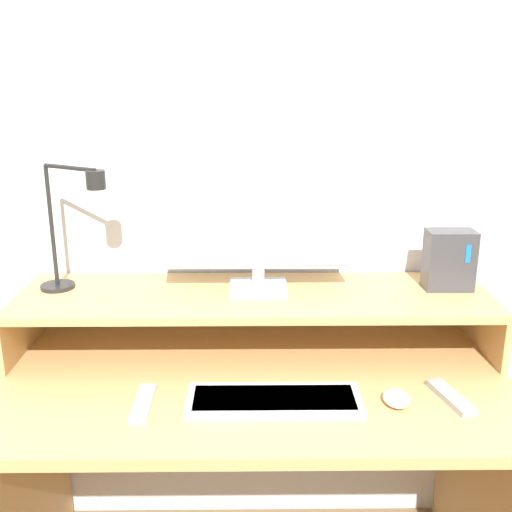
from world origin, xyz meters
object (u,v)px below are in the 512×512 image
desk_lamp (72,226)px  remote_secondary (451,397)px  mouse (396,398)px  router_dock (449,260)px  keyboard (274,400)px  monitor (258,230)px  remote_control (143,403)px

desk_lamp → remote_secondary: 1.10m
desk_lamp → mouse: 0.98m
router_dock → remote_secondary: router_dock is taller
mouse → remote_secondary: bearing=6.5°
desk_lamp → keyboard: size_ratio=0.86×
desk_lamp → router_dock: desk_lamp is taller
monitor → mouse: bearing=-46.1°
router_dock → mouse: bearing=-121.5°
router_dock → mouse: 0.49m
monitor → router_dock: monitor is taller
remote_control → remote_secondary: 0.76m
desk_lamp → router_dock: 1.08m
mouse → remote_secondary: (0.14, 0.02, -0.01)m
monitor → remote_secondary: bearing=-35.0°
keyboard → desk_lamp: bearing=149.1°
monitor → desk_lamp: bearing=-178.7°
remote_secondary → remote_control: bearing=-178.5°
router_dock → remote_control: (-0.84, -0.37, -0.25)m
router_dock → remote_control: bearing=-156.4°
desk_lamp → remote_secondary: (0.99, -0.32, -0.36)m
router_dock → remote_secondary: (-0.08, -0.35, -0.25)m
router_dock → remote_secondary: bearing=-103.5°
desk_lamp → router_dock: (1.08, 0.03, -0.11)m
router_dock → remote_control: 0.95m
router_dock → monitor: bearing=-178.3°
monitor → keyboard: size_ratio=1.28×
desk_lamp → remote_control: size_ratio=2.27×
desk_lamp → keyboard: bearing=-30.9°
mouse → router_dock: bearing=58.5°
mouse → remote_control: bearing=-179.6°
desk_lamp → monitor: bearing=1.3°
desk_lamp → mouse: bearing=-21.4°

